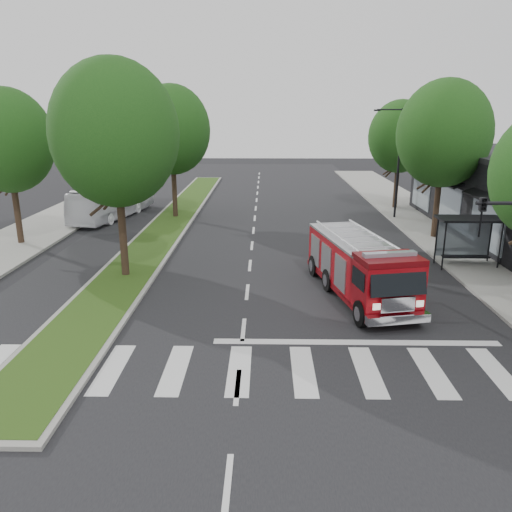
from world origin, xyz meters
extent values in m
plane|color=black|center=(0.00, 0.00, 0.00)|extent=(140.00, 140.00, 0.00)
cube|color=gray|center=(12.50, 10.00, 0.07)|extent=(5.00, 80.00, 0.15)
cube|color=gray|center=(-6.00, 18.00, 0.07)|extent=(3.00, 50.00, 0.14)
cube|color=#224313|center=(-6.00, 18.00, 0.14)|extent=(2.60, 49.50, 0.02)
cylinder|color=black|center=(9.80, 7.40, 1.25)|extent=(0.08, 0.08, 2.50)
cylinder|color=black|center=(12.60, 7.40, 1.25)|extent=(0.08, 0.08, 2.50)
cylinder|color=black|center=(9.80, 8.60, 1.25)|extent=(0.08, 0.08, 2.50)
cylinder|color=black|center=(12.60, 8.60, 1.25)|extent=(0.08, 0.08, 2.50)
cube|color=black|center=(11.20, 8.00, 2.55)|extent=(3.20, 1.60, 0.12)
cube|color=#8C99A5|center=(11.20, 8.70, 1.30)|extent=(2.80, 0.04, 1.80)
cube|color=black|center=(11.20, 8.00, 0.55)|extent=(2.40, 0.40, 0.08)
cylinder|color=black|center=(11.50, 14.00, 2.20)|extent=(0.36, 0.36, 4.40)
ellipsoid|color=#0E350E|center=(11.50, 14.00, 6.50)|extent=(5.60, 5.60, 6.44)
cylinder|color=black|center=(11.50, 24.00, 1.98)|extent=(0.36, 0.36, 3.96)
ellipsoid|color=#0E350E|center=(11.50, 24.00, 5.85)|extent=(5.00, 5.00, 5.75)
cylinder|color=black|center=(-6.00, 6.00, 2.31)|extent=(0.36, 0.36, 4.62)
ellipsoid|color=#0E350E|center=(-6.00, 6.00, 6.83)|extent=(5.80, 5.80, 6.67)
cylinder|color=black|center=(-6.00, 20.00, 2.20)|extent=(0.36, 0.36, 4.40)
ellipsoid|color=#0E350E|center=(-6.00, 20.00, 6.50)|extent=(5.60, 5.60, 6.44)
cylinder|color=black|center=(-14.00, 12.00, 2.09)|extent=(0.36, 0.36, 4.18)
ellipsoid|color=#0E350E|center=(-14.00, 12.00, 6.17)|extent=(5.20, 5.20, 5.98)
imported|color=black|center=(6.70, -3.50, 5.00)|extent=(0.18, 0.22, 1.10)
cylinder|color=black|center=(10.50, 20.00, 4.00)|extent=(0.16, 0.16, 8.00)
cylinder|color=black|center=(9.60, 20.00, 7.90)|extent=(1.80, 0.10, 0.10)
cube|color=black|center=(8.70, 20.00, 7.85)|extent=(0.45, 0.20, 0.12)
cube|color=#560408|center=(4.85, 3.70, 0.46)|extent=(3.80, 8.10, 0.23)
cube|color=maroon|center=(4.71, 4.42, 1.44)|extent=(3.44, 6.28, 1.86)
cube|color=maroon|center=(5.41, 0.87, 1.44)|extent=(2.60, 2.09, 1.95)
cube|color=#B2B2B7|center=(4.71, 4.42, 2.41)|extent=(3.44, 6.28, 0.11)
cylinder|color=#B2B2B7|center=(3.89, 4.26, 2.60)|extent=(1.18, 5.48, 0.09)
cylinder|color=#B2B2B7|center=(5.53, 4.59, 2.60)|extent=(1.18, 5.48, 0.09)
cube|color=silver|center=(5.62, -0.17, 0.56)|extent=(2.43, 0.79, 0.32)
cube|color=#8C99A5|center=(5.41, 0.87, 2.69)|extent=(2.07, 0.72, 0.17)
cylinder|color=black|center=(4.42, 0.39, 0.51)|extent=(0.52, 1.06, 1.02)
cylinder|color=black|center=(6.52, 0.81, 0.51)|extent=(0.52, 1.06, 1.02)
cylinder|color=black|center=(3.66, 4.22, 0.51)|extent=(0.52, 1.06, 1.02)
cylinder|color=black|center=(5.75, 4.63, 0.51)|extent=(0.52, 1.06, 1.02)
cylinder|color=black|center=(3.22, 6.40, 0.51)|extent=(0.52, 1.06, 1.02)
cylinder|color=black|center=(5.32, 6.82, 0.51)|extent=(0.52, 1.06, 1.02)
imported|color=white|center=(-10.70, 20.22, 1.35)|extent=(4.17, 9.93, 2.69)
camera|label=1|loc=(0.78, -16.97, 7.80)|focal=35.00mm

